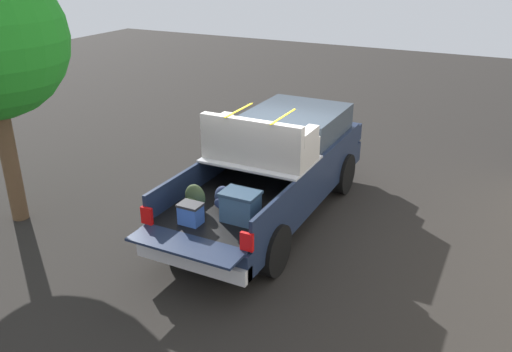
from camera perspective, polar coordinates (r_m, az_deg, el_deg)
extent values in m
plane|color=black|center=(10.46, 1.49, -4.39)|extent=(40.00, 40.00, 0.00)
cube|color=#162138|center=(10.18, 1.53, -1.24)|extent=(5.50, 1.92, 0.44)
cube|color=black|center=(9.11, -1.71, -2.66)|extent=(2.80, 1.80, 0.04)
cube|color=#162138|center=(9.46, -6.68, -0.27)|extent=(2.80, 0.06, 0.50)
cube|color=#162138|center=(8.65, 3.70, -2.50)|extent=(2.80, 0.06, 0.50)
cube|color=#162138|center=(10.14, 1.97, 1.53)|extent=(0.06, 1.80, 0.50)
cube|color=#162138|center=(7.86, -7.59, -7.39)|extent=(0.55, 1.80, 0.04)
cube|color=#B2B2B7|center=(9.54, 0.48, 1.86)|extent=(1.25, 1.92, 0.04)
cube|color=#162138|center=(11.15, 4.55, 3.53)|extent=(2.30, 1.92, 0.50)
cube|color=#2D3842|center=(10.91, 4.43, 5.86)|extent=(1.94, 1.76, 0.51)
cube|color=#162138|center=(12.37, 6.97, 5.13)|extent=(0.40, 1.82, 0.38)
cube|color=#B2B2B7|center=(8.14, -6.85, -8.96)|extent=(0.24, 1.92, 0.24)
cube|color=red|center=(8.43, -11.65, -4.20)|extent=(0.06, 0.20, 0.28)
cube|color=red|center=(7.57, -0.99, -7.08)|extent=(0.06, 0.20, 0.28)
cylinder|color=black|center=(12.06, 1.33, 1.76)|extent=(0.87, 0.30, 0.87)
cylinder|color=black|center=(11.47, 9.27, 0.28)|extent=(0.87, 0.30, 0.87)
cylinder|color=black|center=(9.32, -8.09, -5.30)|extent=(0.87, 0.30, 0.87)
cylinder|color=black|center=(8.54, 1.79, -7.90)|extent=(0.87, 0.30, 0.87)
cube|color=#335170|center=(8.33, -1.68, -3.43)|extent=(0.40, 0.55, 0.44)
cube|color=#23394E|center=(8.22, -1.70, -1.89)|extent=(0.44, 0.59, 0.05)
ellipsoid|color=#283351|center=(8.70, -3.50, -2.35)|extent=(0.20, 0.32, 0.41)
ellipsoid|color=#283351|center=(8.65, -3.86, -3.00)|extent=(0.09, 0.23, 0.18)
ellipsoid|color=#384728|center=(8.72, -6.55, -2.27)|extent=(0.20, 0.38, 0.45)
ellipsoid|color=#384728|center=(8.67, -6.93, -2.95)|extent=(0.09, 0.26, 0.20)
cube|color=#3359B2|center=(8.33, -7.03, -4.15)|extent=(0.26, 0.34, 0.30)
cube|color=#262628|center=(8.25, -7.09, -3.11)|extent=(0.28, 0.36, 0.04)
cube|color=#9E9993|center=(9.46, 0.48, 3.16)|extent=(0.91, 1.91, 0.42)
cube|color=#9E9993|center=(9.01, -0.58, 4.87)|extent=(0.16, 1.91, 0.40)
cube|color=#9E9993|center=(9.79, -3.89, 5.78)|extent=(0.67, 0.20, 0.22)
cube|color=#9E9993|center=(9.07, 5.48, 4.30)|extent=(0.67, 0.20, 0.22)
cube|color=yellow|center=(9.46, -1.86, 7.09)|extent=(1.01, 0.03, 0.02)
cube|color=yellow|center=(9.09, 2.93, 6.40)|extent=(1.01, 0.03, 0.02)
cylinder|color=brown|center=(10.90, -25.03, 1.97)|extent=(0.31, 0.31, 2.60)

